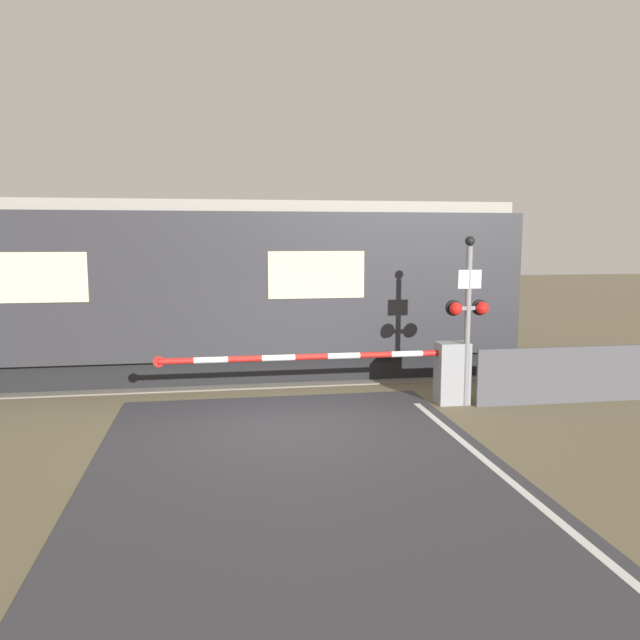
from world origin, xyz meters
The scene contains 6 objects.
ground_plane centered at (0.00, 0.00, 0.00)m, with size 80.00×80.00×0.00m, color #6B6047.
track_bed centered at (0.00, 4.32, 0.02)m, with size 36.00×3.20×0.13m.
train centered at (-4.65, 4.32, 2.02)m, with size 20.57×2.87×3.95m.
crossing_barrier centered at (2.86, 1.00, 0.67)m, with size 5.86×0.44×1.19m.
signal_post centered at (3.54, 0.80, 1.82)m, with size 0.82×0.26×3.20m.
roadside_fence centered at (5.63, 0.66, 0.55)m, with size 3.86×0.06×1.10m.
Camera 1 is at (-1.07, -10.14, 3.16)m, focal length 35.00 mm.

